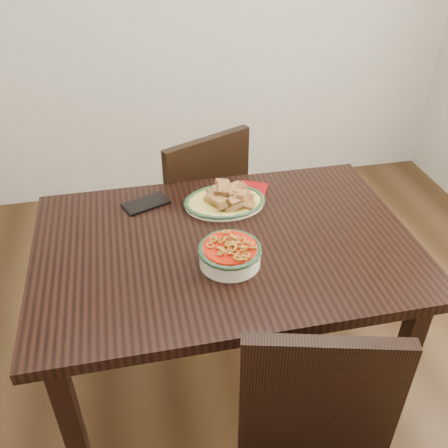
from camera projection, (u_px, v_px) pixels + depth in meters
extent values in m
plane|color=#311F0F|center=(242.00, 395.00, 2.08)|extent=(3.50, 3.50, 0.00)
cube|color=black|center=(225.00, 246.00, 1.73)|extent=(1.30, 0.87, 0.04)
cube|color=black|center=(73.00, 429.00, 1.57)|extent=(0.06, 0.06, 0.71)
cube|color=black|center=(402.00, 368.00, 1.76)|extent=(0.06, 0.06, 0.71)
cube|color=black|center=(79.00, 284.00, 2.12)|extent=(0.06, 0.06, 0.71)
cube|color=black|center=(328.00, 249.00, 2.32)|extent=(0.06, 0.06, 0.71)
cube|color=black|center=(187.00, 210.00, 2.45)|extent=(0.56, 0.56, 0.04)
cube|color=black|center=(198.00, 220.00, 2.77)|extent=(0.04, 0.04, 0.41)
cube|color=black|center=(144.00, 242.00, 2.61)|extent=(0.04, 0.04, 0.41)
cube|color=black|center=(235.00, 251.00, 2.55)|extent=(0.04, 0.04, 0.41)
cube|color=black|center=(178.00, 277.00, 2.39)|extent=(0.04, 0.04, 0.41)
cube|color=black|center=(208.00, 184.00, 2.19)|extent=(0.40, 0.21, 0.44)
cube|color=black|center=(320.00, 399.00, 1.30)|extent=(0.42, 0.14, 0.44)
ellipsoid|color=beige|center=(225.00, 203.00, 1.90)|extent=(0.30, 0.23, 0.02)
ellipsoid|color=#DFC34E|center=(225.00, 202.00, 1.90)|extent=(0.29, 0.22, 0.01)
torus|color=#1B3D20|center=(225.00, 201.00, 1.90)|extent=(0.24, 0.24, 0.01)
cylinder|color=beige|center=(230.00, 256.00, 1.61)|extent=(0.20, 0.20, 0.06)
torus|color=#17331B|center=(230.00, 249.00, 1.59)|extent=(0.21, 0.21, 0.02)
cylinder|color=#B31A08|center=(230.00, 248.00, 1.59)|extent=(0.17, 0.17, 0.01)
cube|color=black|center=(146.00, 204.00, 1.90)|extent=(0.19, 0.15, 0.01)
cube|color=maroon|center=(253.00, 189.00, 1.99)|extent=(0.14, 0.13, 0.01)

